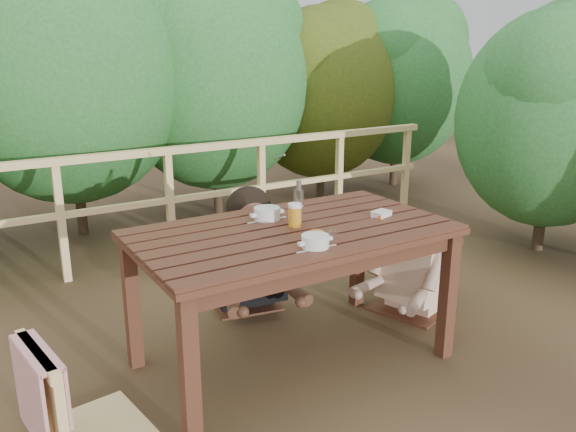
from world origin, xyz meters
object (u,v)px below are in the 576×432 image
table (292,297)px  chair_far (243,243)px  soup_near (315,243)px  beer_glass (295,216)px  butter_tub (381,215)px  bread_roll (315,236)px  woman (241,212)px  chair_left (85,341)px  diner_right (420,225)px  soup_far (267,215)px  chair_right (415,243)px  bottle (299,203)px  tumbler (333,235)px

table → chair_far: bearing=81.8°
soup_near → beer_glass: 0.37m
butter_tub → chair_far: bearing=100.5°
bread_roll → woman: bearing=83.0°
chair_far → soup_near: size_ratio=3.86×
table → chair_left: chair_left is taller
soup_near → beer_glass: beer_glass is taller
diner_right → bread_roll: size_ratio=9.55×
diner_right → soup_near: (-1.22, -0.50, 0.24)m
soup_far → bread_roll: 0.47m
table → soup_near: bearing=-102.3°
bread_roll → diner_right: bearing=19.5°
woman → diner_right: 1.26m
chair_right → beer_glass: size_ratio=6.63×
soup_near → bottle: (0.17, 0.42, 0.09)m
soup_far → butter_tub: soup_far is taller
beer_glass → bottle: bottle is taller
chair_left → table: bearing=-93.4°
table → butter_tub: butter_tub is taller
bread_roll → bottle: bottle is taller
chair_right → beer_glass: (-1.09, -0.15, 0.40)m
diner_right → tumbler: 1.17m
soup_near → butter_tub: (0.65, 0.25, -0.02)m
chair_left → bottle: bearing=-90.0°
soup_far → butter_tub: size_ratio=2.27×
soup_near → soup_far: soup_far is taller
soup_near → bottle: 0.47m
chair_far → bottle: bearing=-82.3°
diner_right → beer_glass: bearing=79.4°
table → chair_left: bearing=-175.6°
bread_roll → bottle: 0.37m
table → butter_tub: size_ratio=15.33×
beer_glass → bottle: size_ratio=0.57×
soup_far → bottle: size_ratio=1.01×
chair_left → butter_tub: chair_left is taller
table → bread_roll: bread_roll is taller
chair_right → butter_tub: 0.69m
table → beer_glass: bearing=33.9°
diner_right → table: bearing=80.0°
butter_tub → beer_glass: bearing=154.6°
table → butter_tub: 0.73m
table → bread_roll: bearing=-93.4°
chair_right → table: bearing=-99.7°
soup_far → beer_glass: size_ratio=1.76×
chair_left → chair_right: bearing=-91.6°
chair_left → diner_right: bearing=-91.6°
chair_left → chair_right: chair_left is taller
soup_near → bread_roll: bearing=56.4°
woman → butter_tub: 1.08m
chair_right → woman: (-0.99, 0.73, 0.20)m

